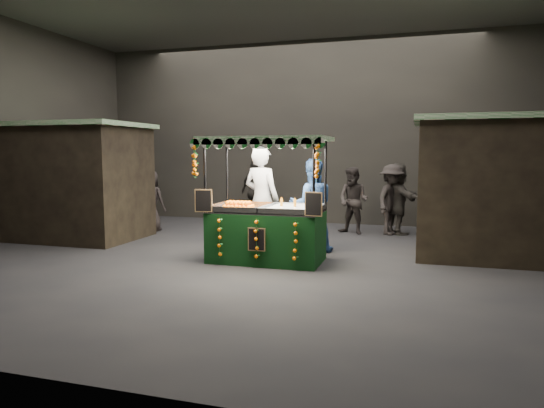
% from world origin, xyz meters
% --- Properties ---
extents(ground, '(12.00, 12.00, 0.00)m').
position_xyz_m(ground, '(0.00, 0.00, 0.00)').
color(ground, black).
rests_on(ground, ground).
extents(market_hall, '(12.10, 10.10, 5.05)m').
position_xyz_m(market_hall, '(0.00, 0.00, 3.38)').
color(market_hall, black).
rests_on(market_hall, ground).
extents(neighbour_stall_left, '(3.00, 2.20, 2.60)m').
position_xyz_m(neighbour_stall_left, '(-4.40, 1.00, 1.31)').
color(neighbour_stall_left, black).
rests_on(neighbour_stall_left, ground).
extents(neighbour_stall_right, '(3.00, 2.20, 2.60)m').
position_xyz_m(neighbour_stall_right, '(4.40, 1.50, 1.31)').
color(neighbour_stall_right, black).
rests_on(neighbour_stall_right, ground).
extents(juice_stall, '(2.29, 1.35, 2.22)m').
position_xyz_m(juice_stall, '(0.44, -0.10, 0.69)').
color(juice_stall, black).
rests_on(juice_stall, ground).
extents(vendor_grey, '(0.86, 0.68, 2.06)m').
position_xyz_m(vendor_grey, '(0.07, 0.77, 1.03)').
color(vendor_grey, gray).
rests_on(vendor_grey, ground).
extents(vendor_blue, '(1.07, 0.95, 1.83)m').
position_xyz_m(vendor_blue, '(1.01, 1.04, 0.91)').
color(vendor_blue, navy).
rests_on(vendor_blue, ground).
extents(shopper_0, '(0.73, 0.52, 1.91)m').
position_xyz_m(shopper_0, '(-4.25, 3.51, 0.95)').
color(shopper_0, '#2C2623').
rests_on(shopper_0, ground).
extents(shopper_1, '(0.94, 0.85, 1.60)m').
position_xyz_m(shopper_1, '(1.53, 3.39, 0.80)').
color(shopper_1, '#282220').
rests_on(shopper_1, ground).
extents(shopper_2, '(1.14, 0.86, 1.80)m').
position_xyz_m(shopper_2, '(-1.16, 4.09, 0.90)').
color(shopper_2, '#2B2623').
rests_on(shopper_2, ground).
extents(shopper_3, '(0.99, 1.24, 1.68)m').
position_xyz_m(shopper_3, '(2.42, 3.54, 0.84)').
color(shopper_3, black).
rests_on(shopper_3, ground).
extents(shopper_4, '(0.75, 0.50, 1.52)m').
position_xyz_m(shopper_4, '(-3.36, 2.38, 0.76)').
color(shopper_4, black).
rests_on(shopper_4, ground).
extents(shopper_5, '(1.28, 1.60, 1.71)m').
position_xyz_m(shopper_5, '(2.54, 3.71, 0.85)').
color(shopper_5, '#2E2A25').
rests_on(shopper_5, ground).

